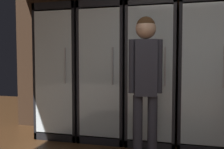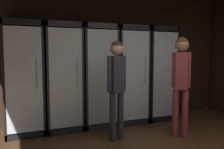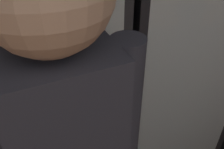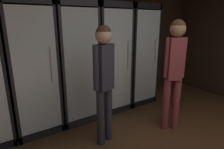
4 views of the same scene
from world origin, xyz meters
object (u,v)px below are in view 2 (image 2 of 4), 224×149
at_px(cooler_left, 62,78).
at_px(cooler_right, 128,75).
at_px(shopper_near, 117,79).
at_px(cooler_center, 97,76).
at_px(shopper_far, 181,75).
at_px(cooler_far_left, 24,79).
at_px(cooler_far_right, 156,74).

xyz_separation_m(cooler_left, cooler_right, (1.36, 0.00, -0.00)).
distance_m(cooler_right, shopper_near, 1.16).
relative_size(cooler_center, shopper_near, 1.22).
xyz_separation_m(shopper_near, shopper_far, (1.05, -0.29, 0.05)).
height_order(cooler_far_left, shopper_far, cooler_far_left).
height_order(cooler_center, cooler_far_right, same).
xyz_separation_m(cooler_left, shopper_far, (1.75, -1.24, 0.10)).
bearing_deg(cooler_far_left, cooler_center, 0.02).
relative_size(cooler_left, cooler_right, 1.00).
relative_size(cooler_center, cooler_far_right, 1.00).
xyz_separation_m(cooler_left, cooler_center, (0.68, 0.00, 0.00)).
relative_size(cooler_right, shopper_far, 1.17).
distance_m(cooler_far_right, shopper_near, 1.64).
bearing_deg(cooler_left, shopper_near, -53.42).
xyz_separation_m(cooler_center, shopper_near, (0.02, -0.95, 0.05)).
height_order(cooler_center, cooler_right, same).
distance_m(cooler_far_left, cooler_far_right, 2.73).
bearing_deg(cooler_center, cooler_right, -0.06).
bearing_deg(cooler_far_right, cooler_center, 179.93).
bearing_deg(cooler_center, cooler_far_right, -0.07).
height_order(cooler_far_left, cooler_right, same).
relative_size(cooler_far_right, shopper_near, 1.22).
bearing_deg(cooler_left, cooler_center, 0.12).
height_order(cooler_left, shopper_far, cooler_left).
relative_size(cooler_left, cooler_far_right, 1.00).
xyz_separation_m(cooler_right, shopper_near, (-0.66, -0.95, 0.05)).
bearing_deg(shopper_far, cooler_far_right, 76.65).
height_order(cooler_far_left, shopper_near, cooler_far_left).
bearing_deg(cooler_left, cooler_right, 0.03).
bearing_deg(cooler_center, shopper_far, -49.13).
height_order(cooler_left, cooler_center, same).
xyz_separation_m(cooler_far_right, shopper_far, (-0.29, -1.24, 0.10)).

